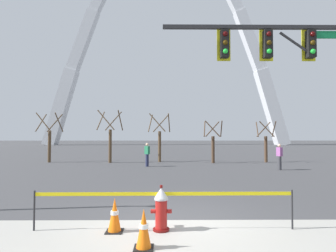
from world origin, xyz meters
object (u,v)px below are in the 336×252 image
object	(u,v)px
fire_hydrant	(161,209)
monument_arch	(167,45)
traffic_signal_gantry	(300,68)
pedestrian_standing_center	(279,157)
pedestrian_walking_left	(147,154)
traffic_cone_by_hydrant	(115,215)
traffic_cone_mid_sidewalk	(144,229)

from	to	relation	value
fire_hydrant	monument_arch	distance (m)	62.11
traffic_signal_gantry	pedestrian_standing_center	world-z (taller)	traffic_signal_gantry
fire_hydrant	traffic_signal_gantry	size ratio (longest dim) A/B	0.15
pedestrian_standing_center	pedestrian_walking_left	bearing A→B (deg)	166.64
traffic_cone_by_hydrant	pedestrian_walking_left	xyz separation A→B (m)	(-0.17, 12.55, 0.46)
traffic_cone_by_hydrant	traffic_cone_mid_sidewalk	xyz separation A→B (m)	(0.70, -0.87, 0.00)
monument_arch	pedestrian_standing_center	bearing A→B (deg)	-81.80
traffic_cone_by_hydrant	traffic_signal_gantry	size ratio (longest dim) A/B	0.11
fire_hydrant	traffic_signal_gantry	bearing A→B (deg)	30.59
monument_arch	pedestrian_walking_left	size ratio (longest dim) A/B	36.22
traffic_cone_by_hydrant	monument_arch	size ratio (longest dim) A/B	0.01
fire_hydrant	traffic_cone_mid_sidewalk	bearing A→B (deg)	-107.69
traffic_cone_mid_sidewalk	fire_hydrant	bearing A→B (deg)	72.31
pedestrian_walking_left	fire_hydrant	bearing A→B (deg)	-84.62
traffic_cone_by_hydrant	traffic_signal_gantry	distance (m)	7.24
traffic_cone_mid_sidewalk	traffic_signal_gantry	world-z (taller)	traffic_signal_gantry
traffic_signal_gantry	pedestrian_walking_left	distance (m)	11.85
fire_hydrant	pedestrian_standing_center	world-z (taller)	pedestrian_standing_center
traffic_signal_gantry	monument_arch	bearing A→B (deg)	94.35
fire_hydrant	traffic_signal_gantry	xyz separation A→B (m)	(4.45, 2.63, 3.80)
fire_hydrant	monument_arch	xyz separation A→B (m)	(0.28, 57.56, 23.33)
monument_arch	traffic_cone_by_hydrant	bearing A→B (deg)	-91.27
traffic_cone_mid_sidewalk	monument_arch	size ratio (longest dim) A/B	0.01
traffic_cone_by_hydrant	pedestrian_standing_center	size ratio (longest dim) A/B	0.46
traffic_signal_gantry	pedestrian_walking_left	size ratio (longest dim) A/B	4.04
traffic_signal_gantry	pedestrian_standing_center	bearing A→B (deg)	71.74
fire_hydrant	traffic_cone_mid_sidewalk	distance (m)	1.01
fire_hydrant	pedestrian_walking_left	xyz separation A→B (m)	(-1.17, 12.47, 0.35)
traffic_cone_mid_sidewalk	traffic_cone_by_hydrant	bearing A→B (deg)	128.71
fire_hydrant	traffic_cone_by_hydrant	world-z (taller)	fire_hydrant
fire_hydrant	monument_arch	size ratio (longest dim) A/B	0.02
monument_arch	pedestrian_standing_center	world-z (taller)	monument_arch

